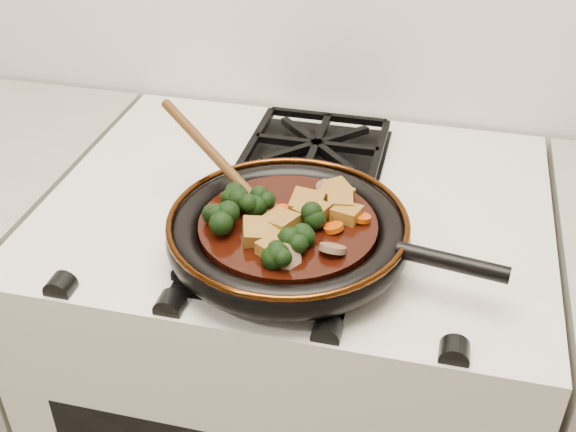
# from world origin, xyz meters

# --- Properties ---
(stove) EXTENTS (0.76, 0.60, 0.90)m
(stove) POSITION_xyz_m (0.00, 1.69, 0.45)
(stove) COLOR silver
(stove) RESTS_ON ground
(burner_grate_front) EXTENTS (0.23, 0.23, 0.03)m
(burner_grate_front) POSITION_xyz_m (0.00, 1.55, 0.91)
(burner_grate_front) COLOR black
(burner_grate_front) RESTS_ON stove
(burner_grate_back) EXTENTS (0.23, 0.23, 0.03)m
(burner_grate_back) POSITION_xyz_m (0.00, 1.83, 0.91)
(burner_grate_back) COLOR black
(burner_grate_back) RESTS_ON stove
(skillet) EXTENTS (0.45, 0.33, 0.05)m
(skillet) POSITION_xyz_m (0.02, 1.55, 0.94)
(skillet) COLOR black
(skillet) RESTS_ON burner_grate_front
(braising_sauce) EXTENTS (0.24, 0.24, 0.02)m
(braising_sauce) POSITION_xyz_m (0.02, 1.55, 0.95)
(braising_sauce) COLOR black
(braising_sauce) RESTS_ON skillet
(tofu_cube_0) EXTENTS (0.06, 0.06, 0.03)m
(tofu_cube_0) POSITION_xyz_m (0.01, 1.53, 0.97)
(tofu_cube_0) COLOR brown
(tofu_cube_0) RESTS_ON braising_sauce
(tofu_cube_1) EXTENTS (0.06, 0.06, 0.03)m
(tofu_cube_1) POSITION_xyz_m (-0.01, 1.50, 0.97)
(tofu_cube_1) COLOR brown
(tofu_cube_1) RESTS_ON braising_sauce
(tofu_cube_2) EXTENTS (0.05, 0.05, 0.03)m
(tofu_cube_2) POSITION_xyz_m (0.07, 1.61, 0.97)
(tofu_cube_2) COLOR brown
(tofu_cube_2) RESTS_ON braising_sauce
(tofu_cube_3) EXTENTS (0.05, 0.05, 0.02)m
(tofu_cube_3) POSITION_xyz_m (0.02, 1.48, 0.97)
(tofu_cube_3) COLOR brown
(tofu_cube_3) RESTS_ON braising_sauce
(tofu_cube_4) EXTENTS (0.05, 0.05, 0.02)m
(tofu_cube_4) POSITION_xyz_m (0.05, 1.56, 0.97)
(tofu_cube_4) COLOR brown
(tofu_cube_4) RESTS_ON braising_sauce
(tofu_cube_5) EXTENTS (0.04, 0.04, 0.02)m
(tofu_cube_5) POSITION_xyz_m (0.09, 1.57, 0.97)
(tofu_cube_5) COLOR brown
(tofu_cube_5) RESTS_ON braising_sauce
(tofu_cube_6) EXTENTS (0.04, 0.05, 0.03)m
(tofu_cube_6) POSITION_xyz_m (0.04, 1.58, 0.97)
(tofu_cube_6) COLOR brown
(tofu_cube_6) RESTS_ON braising_sauce
(tofu_cube_7) EXTENTS (0.05, 0.05, 0.03)m
(tofu_cube_7) POSITION_xyz_m (0.07, 1.62, 0.97)
(tofu_cube_7) COLOR brown
(tofu_cube_7) RESTS_ON braising_sauce
(tofu_cube_8) EXTENTS (0.04, 0.05, 0.02)m
(tofu_cube_8) POSITION_xyz_m (0.08, 1.60, 0.97)
(tofu_cube_8) COLOR brown
(tofu_cube_8) RESTS_ON braising_sauce
(broccoli_floret_0) EXTENTS (0.08, 0.08, 0.06)m
(broccoli_floret_0) POSITION_xyz_m (-0.06, 1.57, 0.97)
(broccoli_floret_0) COLOR black
(broccoli_floret_0) RESTS_ON braising_sauce
(broccoli_floret_1) EXTENTS (0.09, 0.09, 0.07)m
(broccoli_floret_1) POSITION_xyz_m (-0.03, 1.56, 0.97)
(broccoli_floret_1) COLOR black
(broccoli_floret_1) RESTS_ON braising_sauce
(broccoli_floret_2) EXTENTS (0.09, 0.08, 0.07)m
(broccoli_floret_2) POSITION_xyz_m (0.04, 1.49, 0.97)
(broccoli_floret_2) COLOR black
(broccoli_floret_2) RESTS_ON braising_sauce
(broccoli_floret_3) EXTENTS (0.08, 0.07, 0.07)m
(broccoli_floret_3) POSITION_xyz_m (-0.07, 1.51, 0.97)
(broccoli_floret_3) COLOR black
(broccoli_floret_3) RESTS_ON braising_sauce
(broccoli_floret_4) EXTENTS (0.08, 0.08, 0.07)m
(broccoli_floret_4) POSITION_xyz_m (0.03, 1.46, 0.97)
(broccoli_floret_4) COLOR black
(broccoli_floret_4) RESTS_ON braising_sauce
(broccoli_floret_5) EXTENTS (0.08, 0.08, 0.06)m
(broccoli_floret_5) POSITION_xyz_m (0.05, 1.56, 0.97)
(broccoli_floret_5) COLOR black
(broccoli_floret_5) RESTS_ON braising_sauce
(carrot_coin_0) EXTENTS (0.03, 0.03, 0.01)m
(carrot_coin_0) POSITION_xyz_m (0.11, 1.57, 0.96)
(carrot_coin_0) COLOR #BA3B05
(carrot_coin_0) RESTS_ON braising_sauce
(carrot_coin_1) EXTENTS (0.03, 0.03, 0.02)m
(carrot_coin_1) POSITION_xyz_m (0.02, 1.57, 0.96)
(carrot_coin_1) COLOR #BA3B05
(carrot_coin_1) RESTS_ON braising_sauce
(carrot_coin_2) EXTENTS (0.03, 0.03, 0.02)m
(carrot_coin_2) POSITION_xyz_m (0.08, 1.54, 0.96)
(carrot_coin_2) COLOR #BA3B05
(carrot_coin_2) RESTS_ON braising_sauce
(carrot_coin_3) EXTENTS (0.03, 0.03, 0.01)m
(carrot_coin_3) POSITION_xyz_m (-0.07, 1.52, 0.96)
(carrot_coin_3) COLOR #BA3B05
(carrot_coin_3) RESTS_ON braising_sauce
(carrot_coin_4) EXTENTS (0.03, 0.03, 0.02)m
(carrot_coin_4) POSITION_xyz_m (0.01, 1.56, 0.96)
(carrot_coin_4) COLOR #BA3B05
(carrot_coin_4) RESTS_ON braising_sauce
(mushroom_slice_0) EXTENTS (0.04, 0.04, 0.03)m
(mushroom_slice_0) POSITION_xyz_m (0.04, 1.46, 0.97)
(mushroom_slice_0) COLOR brown
(mushroom_slice_0) RESTS_ON braising_sauce
(mushroom_slice_1) EXTENTS (0.03, 0.04, 0.03)m
(mushroom_slice_1) POSITION_xyz_m (0.06, 1.62, 0.97)
(mushroom_slice_1) COLOR brown
(mushroom_slice_1) RESTS_ON braising_sauce
(mushroom_slice_2) EXTENTS (0.04, 0.04, 0.02)m
(mushroom_slice_2) POSITION_xyz_m (0.09, 1.50, 0.97)
(mushroom_slice_2) COLOR brown
(mushroom_slice_2) RESTS_ON braising_sauce
(mushroom_slice_3) EXTENTS (0.03, 0.04, 0.03)m
(mushroom_slice_3) POSITION_xyz_m (0.06, 1.62, 0.97)
(mushroom_slice_3) COLOR brown
(mushroom_slice_3) RESTS_ON braising_sauce
(wooden_spoon) EXTENTS (0.14, 0.11, 0.24)m
(wooden_spoon) POSITION_xyz_m (-0.08, 1.61, 0.98)
(wooden_spoon) COLOR #4C2C10
(wooden_spoon) RESTS_ON braising_sauce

